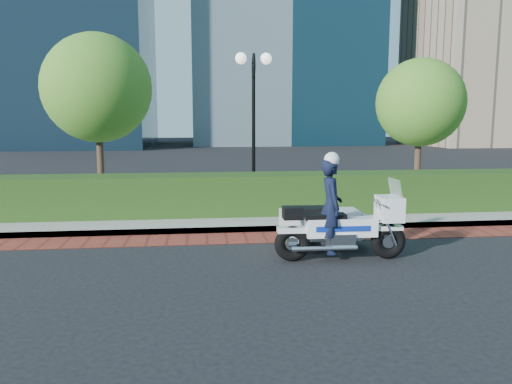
{
  "coord_description": "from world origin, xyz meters",
  "views": [
    {
      "loc": [
        -0.57,
        -8.93,
        2.55
      ],
      "look_at": [
        0.64,
        1.5,
        1.0
      ],
      "focal_mm": 35.0,
      "sensor_mm": 36.0,
      "label": 1
    }
  ],
  "objects": [
    {
      "name": "tree_b",
      "position": [
        -3.5,
        6.5,
        3.43
      ],
      "size": [
        3.2,
        3.2,
        4.89
      ],
      "color": "#332319",
      "rests_on": "sidewalk"
    },
    {
      "name": "hedge_main",
      "position": [
        0.0,
        3.6,
        0.65
      ],
      "size": [
        18.0,
        1.2,
        1.0
      ],
      "primitive_type": "cube",
      "color": "black",
      "rests_on": "sidewalk"
    },
    {
      "name": "ground",
      "position": [
        0.0,
        0.0,
        0.0
      ],
      "size": [
        120.0,
        120.0,
        0.0
      ],
      "primitive_type": "plane",
      "color": "black",
      "rests_on": "ground"
    },
    {
      "name": "brick_strip",
      "position": [
        0.0,
        1.5,
        0.01
      ],
      "size": [
        60.0,
        1.0,
        0.01
      ],
      "primitive_type": "cube",
      "color": "maroon",
      "rests_on": "ground"
    },
    {
      "name": "sidewalk",
      "position": [
        0.0,
        6.0,
        0.07
      ],
      "size": [
        60.0,
        8.0,
        0.15
      ],
      "primitive_type": "cube",
      "color": "gray",
      "rests_on": "ground"
    },
    {
      "name": "tree_c",
      "position": [
        6.5,
        6.5,
        3.05
      ],
      "size": [
        2.8,
        2.8,
        4.3
      ],
      "color": "#332319",
      "rests_on": "sidewalk"
    },
    {
      "name": "police_motorcycle",
      "position": [
        1.88,
        -0.01,
        0.67
      ],
      "size": [
        2.43,
        1.71,
        1.97
      ],
      "rotation": [
        0.0,
        0.0,
        -0.02
      ],
      "color": "black",
      "rests_on": "ground"
    },
    {
      "name": "lamppost",
      "position": [
        1.0,
        5.2,
        2.96
      ],
      "size": [
        1.02,
        0.7,
        4.21
      ],
      "color": "black",
      "rests_on": "sidewalk"
    }
  ]
}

